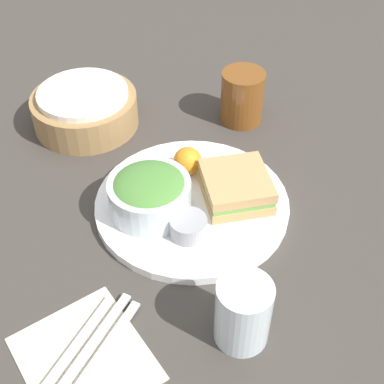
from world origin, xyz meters
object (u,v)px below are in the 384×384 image
object	(u,v)px
salad_bowl	(150,193)
spoon	(73,351)
drink_glass	(242,97)
bread_basket	(85,109)
knife	(84,356)
fork	(96,362)
sandwich	(236,187)
dressing_cup	(188,227)
plate	(192,204)
water_glass	(243,313)

from	to	relation	value
salad_bowl	spoon	world-z (taller)	salad_bowl
salad_bowl	drink_glass	bearing A→B (deg)	23.90
bread_basket	knife	bearing A→B (deg)	-116.96
drink_glass	fork	world-z (taller)	drink_glass
bread_basket	fork	bearing A→B (deg)	-115.32
salad_bowl	spoon	size ratio (longest dim) A/B	0.73
salad_bowl	knife	bearing A→B (deg)	-140.25
bread_basket	knife	distance (m)	0.51
sandwich	spoon	distance (m)	0.36
dressing_cup	sandwich	bearing A→B (deg)	11.83
sandwich	drink_glass	size ratio (longest dim) A/B	1.38
plate	spoon	size ratio (longest dim) A/B	1.77
fork	water_glass	xyz separation A→B (m)	(0.18, -0.07, 0.04)
sandwich	bread_basket	size ratio (longest dim) A/B	0.71
water_glass	dressing_cup	bearing A→B (deg)	78.37
sandwich	fork	bearing A→B (deg)	-158.13
sandwich	knife	world-z (taller)	sandwich
plate	sandwich	size ratio (longest dim) A/B	2.23
sandwich	dressing_cup	bearing A→B (deg)	-168.17
drink_glass	bread_basket	size ratio (longest dim) A/B	0.51
plate	fork	xyz separation A→B (m)	(-0.26, -0.16, -0.00)
salad_bowl	bread_basket	distance (m)	0.29
plate	drink_glass	distance (m)	0.27
spoon	water_glass	size ratio (longest dim) A/B	1.78
sandwich	salad_bowl	xyz separation A→B (m)	(-0.13, 0.05, 0.01)
bread_basket	knife	xyz separation A→B (m)	(-0.23, -0.45, -0.03)
salad_bowl	knife	world-z (taller)	salad_bowl
salad_bowl	drink_glass	distance (m)	0.31
plate	dressing_cup	bearing A→B (deg)	-129.28
fork	water_glass	size ratio (longest dim) A/B	1.98
plate	drink_glass	size ratio (longest dim) A/B	3.08
sandwich	salad_bowl	distance (m)	0.14
sandwich	water_glass	bearing A→B (deg)	-126.21
bread_basket	fork	world-z (taller)	bread_basket
plate	bread_basket	bearing A→B (deg)	97.00
sandwich	salad_bowl	size ratio (longest dim) A/B	1.09
bread_basket	fork	distance (m)	0.52
salad_bowl	fork	size ratio (longest dim) A/B	0.66
drink_glass	knife	bearing A→B (deg)	-148.83
bread_basket	spoon	size ratio (longest dim) A/B	1.12
sandwich	bread_basket	world-z (taller)	bread_basket
drink_glass	plate	bearing A→B (deg)	-145.97
drink_glass	sandwich	bearing A→B (deg)	-130.72
dressing_cup	knife	distance (m)	0.24
bread_basket	spoon	bearing A→B (deg)	-118.66
fork	knife	bearing A→B (deg)	-90.00
dressing_cup	fork	world-z (taller)	dressing_cup
salad_bowl	drink_glass	xyz separation A→B (m)	(0.29, 0.13, 0.00)
water_glass	salad_bowl	bearing A→B (deg)	86.28
salad_bowl	water_glass	xyz separation A→B (m)	(-0.02, -0.25, -0.00)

